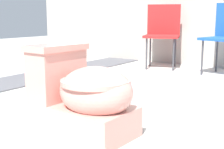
# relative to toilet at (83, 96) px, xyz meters

# --- Properties ---
(ground_plane) EXTENTS (14.00, 14.00, 0.00)m
(ground_plane) POSITION_rel_toilet_xyz_m (-0.20, 0.09, -0.22)
(ground_plane) COLOR #A8A59E
(gravel_strip) EXTENTS (0.56, 8.00, 0.01)m
(gravel_strip) POSITION_rel_toilet_xyz_m (-1.52, 0.59, -0.21)
(gravel_strip) COLOR #4C4C51
(gravel_strip) RESTS_ON ground
(toilet) EXTENTS (0.65, 0.41, 0.52)m
(toilet) POSITION_rel_toilet_xyz_m (0.00, 0.00, 0.00)
(toilet) COLOR tan
(toilet) RESTS_ON ground
(folding_chair_left) EXTENTS (0.56, 0.56, 0.83)m
(folding_chair_left) POSITION_rel_toilet_xyz_m (-0.68, 2.50, 0.29)
(folding_chair_left) COLOR red
(folding_chair_left) RESTS_ON ground
(boulder_near) EXTENTS (0.42, 0.47, 0.26)m
(boulder_near) POSITION_rel_toilet_xyz_m (-1.50, 1.60, -0.09)
(boulder_near) COLOR gray
(boulder_near) RESTS_ON ground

